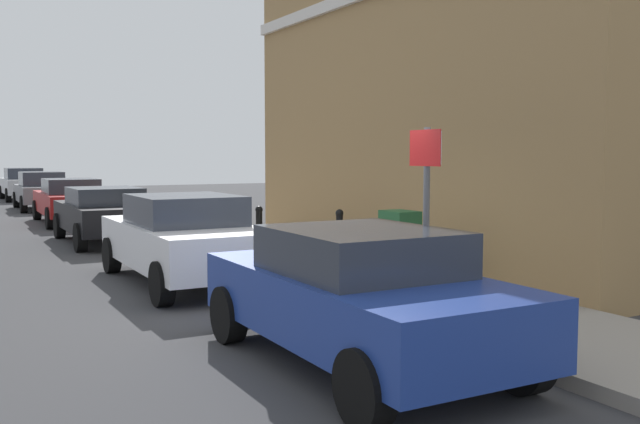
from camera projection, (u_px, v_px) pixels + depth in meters
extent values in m
plane|color=#38383A|center=(302.00, 319.00, 9.09)|extent=(80.00, 80.00, 0.00)
cube|color=gray|center=(256.00, 249.00, 15.28)|extent=(2.39, 30.00, 0.15)
cube|color=#9E7A4C|center=(520.00, 69.00, 14.71)|extent=(7.12, 10.14, 7.81)
cube|color=navy|center=(358.00, 303.00, 7.04)|extent=(1.78, 3.98, 0.64)
cube|color=#2D333D|center=(361.00, 251.00, 6.95)|extent=(1.56, 1.80, 0.45)
cylinder|color=black|center=(229.00, 314.00, 7.92)|extent=(0.22, 0.64, 0.64)
cylinder|color=black|center=(354.00, 300.00, 8.72)|extent=(0.22, 0.64, 0.64)
cylinder|color=black|center=(364.00, 388.00, 5.41)|extent=(0.22, 0.64, 0.64)
cylinder|color=black|center=(523.00, 358.00, 6.21)|extent=(0.22, 0.64, 0.64)
cube|color=silver|center=(184.00, 244.00, 11.57)|extent=(1.80, 4.30, 0.67)
cube|color=#2D333D|center=(185.00, 210.00, 11.48)|extent=(1.57, 1.91, 0.49)
cylinder|color=black|center=(112.00, 255.00, 12.59)|extent=(0.22, 0.64, 0.64)
cylinder|color=black|center=(201.00, 249.00, 13.39)|extent=(0.22, 0.64, 0.64)
cylinder|color=black|center=(162.00, 284.00, 9.80)|extent=(0.22, 0.64, 0.64)
cylinder|color=black|center=(271.00, 274.00, 10.60)|extent=(0.22, 0.64, 0.64)
cube|color=black|center=(104.00, 217.00, 16.90)|extent=(1.75, 4.00, 0.62)
cube|color=#2D333D|center=(105.00, 196.00, 16.78)|extent=(1.54, 1.89, 0.42)
cylinder|color=black|center=(59.00, 226.00, 17.80)|extent=(0.22, 0.64, 0.64)
cylinder|color=black|center=(125.00, 223.00, 18.59)|extent=(0.22, 0.64, 0.64)
cylinder|color=black|center=(80.00, 237.00, 15.26)|extent=(0.22, 0.64, 0.64)
cylinder|color=black|center=(155.00, 233.00, 16.05)|extent=(0.22, 0.64, 0.64)
cube|color=maroon|center=(70.00, 203.00, 21.70)|extent=(1.78, 4.44, 0.62)
cube|color=#2D333D|center=(71.00, 186.00, 21.50)|extent=(1.53, 1.88, 0.46)
cylinder|color=black|center=(37.00, 210.00, 22.80)|extent=(0.23, 0.64, 0.64)
cylinder|color=black|center=(88.00, 208.00, 23.55)|extent=(0.23, 0.64, 0.64)
cylinder|color=black|center=(50.00, 218.00, 19.89)|extent=(0.23, 0.64, 0.64)
cylinder|color=black|center=(108.00, 216.00, 20.64)|extent=(0.23, 0.64, 0.64)
cube|color=slate|center=(42.00, 193.00, 27.08)|extent=(1.76, 4.07, 0.61)
cube|color=#2D333D|center=(41.00, 179.00, 27.01)|extent=(1.52, 1.86, 0.55)
cylinder|color=black|center=(16.00, 200.00, 28.02)|extent=(0.23, 0.64, 0.64)
cylinder|color=black|center=(58.00, 199.00, 28.77)|extent=(0.23, 0.64, 0.64)
cylinder|color=black|center=(24.00, 204.00, 25.43)|extent=(0.23, 0.64, 0.64)
cylinder|color=black|center=(70.00, 203.00, 26.18)|extent=(0.23, 0.64, 0.64)
cube|color=#B7B7BC|center=(24.00, 186.00, 32.76)|extent=(1.73, 4.05, 0.68)
cube|color=#2D333D|center=(23.00, 174.00, 32.62)|extent=(1.51, 1.81, 0.52)
cylinder|color=black|center=(2.00, 192.00, 33.67)|extent=(0.22, 0.64, 0.64)
cylinder|color=black|center=(38.00, 191.00, 34.46)|extent=(0.22, 0.64, 0.64)
cylinder|color=black|center=(8.00, 195.00, 31.11)|extent=(0.22, 0.64, 0.64)
cylinder|color=black|center=(47.00, 194.00, 31.90)|extent=(0.22, 0.64, 0.64)
cube|color=#1E4C28|center=(400.00, 250.00, 10.31)|extent=(0.40, 0.55, 1.15)
cube|color=#333333|center=(399.00, 286.00, 10.36)|extent=(0.46, 0.61, 0.08)
cylinder|color=black|center=(339.00, 242.00, 12.03)|extent=(0.12, 0.12, 0.95)
sphere|color=black|center=(339.00, 213.00, 11.99)|extent=(0.14, 0.14, 0.14)
cylinder|color=black|center=(259.00, 237.00, 12.79)|extent=(0.12, 0.12, 0.95)
sphere|color=black|center=(259.00, 210.00, 12.75)|extent=(0.14, 0.14, 0.14)
cylinder|color=#59595B|center=(426.00, 222.00, 8.57)|extent=(0.08, 0.08, 2.30)
cube|color=white|center=(426.00, 148.00, 8.48)|extent=(0.03, 0.56, 0.40)
cube|color=red|center=(425.00, 148.00, 8.48)|extent=(0.01, 0.60, 0.44)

